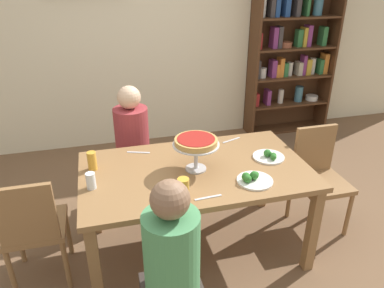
{
  "coord_description": "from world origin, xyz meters",
  "views": [
    {
      "loc": [
        -0.61,
        -2.22,
        2.07
      ],
      "look_at": [
        0.0,
        0.1,
        0.89
      ],
      "focal_mm": 34.51,
      "sensor_mm": 36.0,
      "label": 1
    }
  ],
  "objects_px": {
    "dining_table": "(195,179)",
    "cutlery_fork_near": "(138,152)",
    "salad_plate_far_diner": "(269,156)",
    "diner_near_left": "(173,284)",
    "cutlery_knife_far": "(208,197)",
    "bookshelf": "(292,46)",
    "chair_head_east": "(318,173)",
    "deep_dish_pizza_stand": "(195,144)",
    "salad_plate_near_diner": "(253,179)",
    "water_glass_clear_near": "(91,181)",
    "beer_glass_amber_tall": "(183,190)",
    "beer_glass_amber_short": "(92,161)",
    "chair_head_west": "(33,227)",
    "cutlery_fork_far": "(231,140)",
    "cutlery_knife_near": "(196,144)",
    "diner_far_left": "(134,156)"
  },
  "relations": [
    {
      "from": "dining_table",
      "to": "cutlery_fork_near",
      "type": "relative_size",
      "value": 9.08
    },
    {
      "from": "salad_plate_far_diner",
      "to": "cutlery_fork_near",
      "type": "distance_m",
      "value": 1.01
    },
    {
      "from": "diner_near_left",
      "to": "cutlery_knife_far",
      "type": "xyz_separation_m",
      "value": [
        0.32,
        0.39,
        0.25
      ]
    },
    {
      "from": "bookshelf",
      "to": "salad_plate_far_diner",
      "type": "distance_m",
      "value": 2.37
    },
    {
      "from": "chair_head_east",
      "to": "deep_dish_pizza_stand",
      "type": "distance_m",
      "value": 1.19
    },
    {
      "from": "chair_head_east",
      "to": "salad_plate_far_diner",
      "type": "xyz_separation_m",
      "value": [
        -0.51,
        -0.07,
        0.27
      ]
    },
    {
      "from": "cutlery_fork_near",
      "to": "deep_dish_pizza_stand",
      "type": "bearing_deg",
      "value": 153.91
    },
    {
      "from": "diner_near_left",
      "to": "deep_dish_pizza_stand",
      "type": "height_order",
      "value": "diner_near_left"
    },
    {
      "from": "cutlery_fork_near",
      "to": "salad_plate_far_diner",
      "type": "bearing_deg",
      "value": 178.87
    },
    {
      "from": "salad_plate_far_diner",
      "to": "cutlery_knife_far",
      "type": "distance_m",
      "value": 0.71
    },
    {
      "from": "salad_plate_near_diner",
      "to": "water_glass_clear_near",
      "type": "height_order",
      "value": "water_glass_clear_near"
    },
    {
      "from": "cutlery_fork_near",
      "to": "beer_glass_amber_tall",
      "type": "bearing_deg",
      "value": 123.69
    },
    {
      "from": "chair_head_east",
      "to": "salad_plate_far_diner",
      "type": "height_order",
      "value": "chair_head_east"
    },
    {
      "from": "beer_glass_amber_tall",
      "to": "beer_glass_amber_short",
      "type": "bearing_deg",
      "value": 134.78
    },
    {
      "from": "chair_head_west",
      "to": "cutlery_fork_far",
      "type": "distance_m",
      "value": 1.63
    },
    {
      "from": "cutlery_knife_near",
      "to": "cutlery_knife_far",
      "type": "distance_m",
      "value": 0.77
    },
    {
      "from": "salad_plate_near_diner",
      "to": "cutlery_knife_far",
      "type": "relative_size",
      "value": 1.36
    },
    {
      "from": "cutlery_fork_near",
      "to": "cutlery_knife_near",
      "type": "xyz_separation_m",
      "value": [
        0.47,
        0.03,
        0.0
      ]
    },
    {
      "from": "deep_dish_pizza_stand",
      "to": "water_glass_clear_near",
      "type": "distance_m",
      "value": 0.74
    },
    {
      "from": "water_glass_clear_near",
      "to": "cutlery_knife_near",
      "type": "xyz_separation_m",
      "value": [
        0.83,
        0.45,
        -0.05
      ]
    },
    {
      "from": "beer_glass_amber_short",
      "to": "cutlery_fork_near",
      "type": "relative_size",
      "value": 0.76
    },
    {
      "from": "bookshelf",
      "to": "cutlery_knife_near",
      "type": "height_order",
      "value": "bookshelf"
    },
    {
      "from": "dining_table",
      "to": "beer_glass_amber_short",
      "type": "bearing_deg",
      "value": 165.94
    },
    {
      "from": "beer_glass_amber_tall",
      "to": "cutlery_knife_far",
      "type": "distance_m",
      "value": 0.17
    },
    {
      "from": "dining_table",
      "to": "beer_glass_amber_tall",
      "type": "distance_m",
      "value": 0.44
    },
    {
      "from": "diner_far_left",
      "to": "cutlery_fork_far",
      "type": "bearing_deg",
      "value": 62.53
    },
    {
      "from": "chair_head_west",
      "to": "cutlery_knife_near",
      "type": "height_order",
      "value": "chair_head_west"
    },
    {
      "from": "dining_table",
      "to": "diner_near_left",
      "type": "height_order",
      "value": "diner_near_left"
    },
    {
      "from": "chair_head_west",
      "to": "chair_head_east",
      "type": "bearing_deg",
      "value": 3.37
    },
    {
      "from": "diner_far_left",
      "to": "deep_dish_pizza_stand",
      "type": "bearing_deg",
      "value": 24.88
    },
    {
      "from": "diner_far_left",
      "to": "salad_plate_near_diner",
      "type": "xyz_separation_m",
      "value": [
        0.7,
        -1.05,
        0.27
      ]
    },
    {
      "from": "deep_dish_pizza_stand",
      "to": "salad_plate_near_diner",
      "type": "bearing_deg",
      "value": -38.13
    },
    {
      "from": "chair_head_east",
      "to": "beer_glass_amber_tall",
      "type": "relative_size",
      "value": 5.53
    },
    {
      "from": "dining_table",
      "to": "beer_glass_amber_tall",
      "type": "relative_size",
      "value": 10.4
    },
    {
      "from": "chair_head_west",
      "to": "water_glass_clear_near",
      "type": "height_order",
      "value": "chair_head_west"
    },
    {
      "from": "bookshelf",
      "to": "water_glass_clear_near",
      "type": "distance_m",
      "value": 3.29
    },
    {
      "from": "chair_head_east",
      "to": "salad_plate_far_diner",
      "type": "bearing_deg",
      "value": 8.2
    },
    {
      "from": "salad_plate_near_diner",
      "to": "cutlery_fork_far",
      "type": "distance_m",
      "value": 0.65
    },
    {
      "from": "salad_plate_far_diner",
      "to": "chair_head_west",
      "type": "bearing_deg",
      "value": -178.08
    },
    {
      "from": "beer_glass_amber_tall",
      "to": "beer_glass_amber_short",
      "type": "xyz_separation_m",
      "value": [
        -0.54,
        0.54,
        -0.01
      ]
    },
    {
      "from": "diner_near_left",
      "to": "cutlery_fork_far",
      "type": "xyz_separation_m",
      "value": [
        0.75,
        1.14,
        0.25
      ]
    },
    {
      "from": "chair_head_east",
      "to": "diner_far_left",
      "type": "bearing_deg",
      "value": -25.57
    },
    {
      "from": "dining_table",
      "to": "salad_plate_far_diner",
      "type": "height_order",
      "value": "salad_plate_far_diner"
    },
    {
      "from": "beer_glass_amber_short",
      "to": "cutlery_fork_near",
      "type": "xyz_separation_m",
      "value": [
        0.35,
        0.17,
        -0.07
      ]
    },
    {
      "from": "bookshelf",
      "to": "cutlery_fork_near",
      "type": "xyz_separation_m",
      "value": [
        -2.17,
        -1.66,
        -0.39
      ]
    },
    {
      "from": "cutlery_fork_far",
      "to": "cutlery_knife_far",
      "type": "height_order",
      "value": "same"
    },
    {
      "from": "cutlery_fork_far",
      "to": "salad_plate_near_diner",
      "type": "bearing_deg",
      "value": 62.84
    },
    {
      "from": "deep_dish_pizza_stand",
      "to": "cutlery_fork_far",
      "type": "relative_size",
      "value": 1.83
    },
    {
      "from": "water_glass_clear_near",
      "to": "dining_table",
      "type": "bearing_deg",
      "value": 5.61
    },
    {
      "from": "chair_head_west",
      "to": "salad_plate_near_diner",
      "type": "relative_size",
      "value": 3.54
    }
  ]
}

